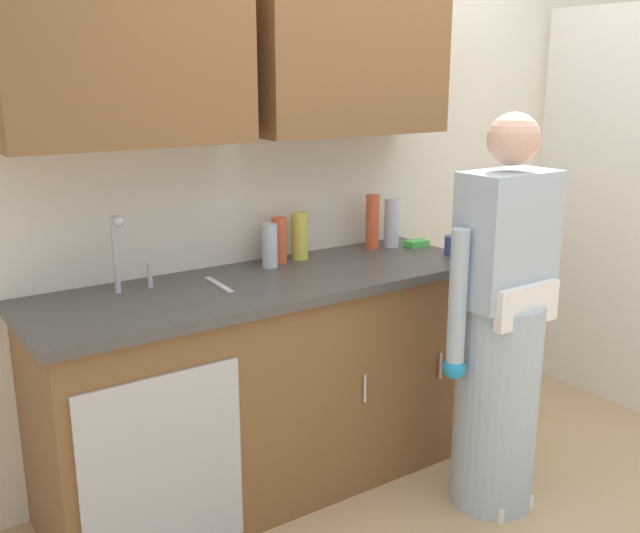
% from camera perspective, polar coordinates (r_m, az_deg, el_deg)
% --- Properties ---
extents(ground_plane, '(9.00, 9.00, 0.00)m').
position_cam_1_polar(ground_plane, '(3.20, 11.89, -18.73)').
color(ground_plane, tan).
extents(kitchen_wall_with_uppers, '(4.80, 0.44, 2.70)m').
position_cam_1_polar(kitchen_wall_with_uppers, '(3.36, -0.87, 10.09)').
color(kitchen_wall_with_uppers, silver).
rests_on(kitchen_wall_with_uppers, ground).
extents(closet_door_panel, '(0.04, 1.10, 2.10)m').
position_cam_1_polar(closet_door_panel, '(4.14, 22.75, 3.90)').
color(closet_door_panel, silver).
rests_on(closet_door_panel, ground).
extents(counter_cabinet, '(1.90, 0.62, 0.90)m').
position_cam_1_polar(counter_cabinet, '(3.16, -4.16, -9.57)').
color(counter_cabinet, brown).
rests_on(counter_cabinet, ground).
extents(countertop, '(1.96, 0.66, 0.04)m').
position_cam_1_polar(countertop, '(3.00, -4.29, -1.34)').
color(countertop, '#474442').
rests_on(countertop, counter_cabinet).
extents(sink, '(0.50, 0.36, 0.35)m').
position_cam_1_polar(sink, '(2.79, -13.79, -2.87)').
color(sink, '#B7BABF').
rests_on(sink, counter_cabinet).
extents(person_at_sink, '(0.55, 0.34, 1.62)m').
position_cam_1_polar(person_at_sink, '(3.03, 13.93, -6.15)').
color(person_at_sink, white).
rests_on(person_at_sink, ground).
extents(bottle_dish_liquid, '(0.07, 0.07, 0.26)m').
position_cam_1_polar(bottle_dish_liquid, '(3.49, 4.13, 3.52)').
color(bottle_dish_liquid, '#E05933').
rests_on(bottle_dish_liquid, countertop).
extents(bottle_water_tall, '(0.07, 0.07, 0.24)m').
position_cam_1_polar(bottle_water_tall, '(3.53, 5.64, 3.42)').
color(bottle_water_tall, silver).
rests_on(bottle_water_tall, countertop).
extents(bottle_cleaner_spray, '(0.07, 0.07, 0.19)m').
position_cam_1_polar(bottle_cleaner_spray, '(3.15, -3.96, 1.65)').
color(bottle_cleaner_spray, silver).
rests_on(bottle_cleaner_spray, countertop).
extents(bottle_water_short, '(0.07, 0.07, 0.20)m').
position_cam_1_polar(bottle_water_short, '(3.23, -3.22, 2.09)').
color(bottle_water_short, '#E05933').
rests_on(bottle_water_short, countertop).
extents(bottle_soap, '(0.08, 0.08, 0.21)m').
position_cam_1_polar(bottle_soap, '(3.29, -1.61, 2.42)').
color(bottle_soap, '#D8D14C').
rests_on(bottle_soap, countertop).
extents(cup_by_sink, '(0.08, 0.08, 0.09)m').
position_cam_1_polar(cup_by_sink, '(3.43, 10.36, 1.64)').
color(cup_by_sink, '#33478C').
rests_on(cup_by_sink, countertop).
extents(knife_on_counter, '(0.04, 0.24, 0.01)m').
position_cam_1_polar(knife_on_counter, '(2.92, -7.95, -1.40)').
color(knife_on_counter, silver).
rests_on(knife_on_counter, countertop).
extents(sponge, '(0.11, 0.07, 0.03)m').
position_cam_1_polar(sponge, '(3.58, 7.58, 1.81)').
color(sponge, '#4CBF4C').
rests_on(sponge, countertop).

